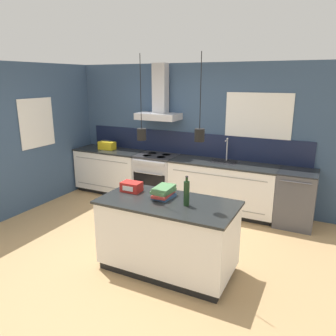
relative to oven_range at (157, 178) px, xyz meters
The scene contains 12 objects.
ground_plane 1.83m from the oven_range, 71.91° to the right, with size 16.00×16.00×0.00m, color tan.
wall_back 1.09m from the oven_range, 30.72° to the left, with size 5.60×2.49×2.60m.
wall_left 2.29m from the oven_range, 152.25° to the right, with size 0.08×3.80×2.60m.
counter_run_left 1.10m from the oven_range, behind, with size 1.45×0.64×0.91m.
counter_run_sink 1.32m from the oven_range, ahead, with size 1.89×0.64×1.32m.
oven_range is the anchor object (origin of this frame).
dishwasher 2.55m from the oven_range, ahead, with size 0.59×0.65×0.91m.
kitchen_island 2.45m from the oven_range, 58.49° to the right, with size 1.66×0.84×0.91m.
bottle_on_island 2.67m from the oven_range, 54.00° to the right, with size 0.07×0.07×0.35m.
book_stack 2.37m from the oven_range, 59.46° to the right, with size 0.24×0.35×0.14m.
red_supply_box 2.15m from the oven_range, 70.57° to the right, with size 0.26×0.18×0.12m.
yellow_toolbox 1.28m from the oven_range, behind, with size 0.34×0.18×0.19m.
Camera 1 is at (2.37, -3.68, 2.33)m, focal length 35.00 mm.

